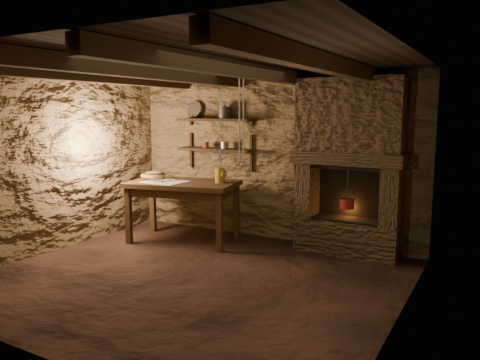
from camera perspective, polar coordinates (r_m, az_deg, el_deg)
The scene contains 25 objects.
floor at distance 5.46m, azimuth -5.86°, elevation -11.75°, with size 4.50×4.50×0.00m, color black.
back_wall at distance 6.89m, azimuth 3.71°, elevation 2.71°, with size 4.50×0.04×2.40m, color brown.
front_wall at distance 3.76m, azimuth -24.17°, elevation -2.65°, with size 4.50×0.04×2.40m, color brown.
left_wall at distance 6.73m, azimuth -21.81°, elevation 2.01°, with size 0.04×4.00×2.40m, color brown.
right_wall at distance 4.28m, azimuth 19.21°, elevation -1.13°, with size 0.04×4.00×2.40m, color brown.
ceiling at distance 5.16m, azimuth -6.27°, elevation 14.17°, with size 4.50×4.00×0.04m, color black.
beam_far_left at distance 6.15m, azimuth -17.91°, elevation 12.03°, with size 0.14×3.95×0.16m, color black.
beam_mid_left at distance 5.46m, azimuth -10.62°, elevation 12.81°, with size 0.14×3.95×0.16m, color black.
beam_mid_right at distance 4.88m, azimuth -1.35°, elevation 13.51°, with size 0.14×3.95×0.16m, color black.
beam_far_right at distance 4.45m, azimuth 10.10°, elevation 13.89°, with size 0.14×3.95×0.16m, color black.
shelf_lower at distance 7.15m, azimuth -2.99°, elevation 3.73°, with size 1.25×0.30×0.04m, color black.
shelf_upper at distance 7.13m, azimuth -3.01°, elevation 7.33°, with size 1.25×0.30×0.04m, color black.
hearth at distance 6.22m, azimuth 13.18°, elevation 2.15°, with size 1.43×0.51×2.30m.
work_table at distance 6.84m, azimuth -6.91°, elevation -3.55°, with size 1.68×1.18×0.88m.
linen_cloth at distance 6.76m, azimuth -9.12°, elevation -0.21°, with size 0.58×0.47×0.01m, color beige.
pewter_cutlery_row at distance 6.74m, azimuth -9.22°, elevation -0.15°, with size 0.49×0.19×0.01m, color gray, non-canonical shape.
drinking_glasses at distance 6.83m, azimuth -8.41°, elevation 0.24°, with size 0.19×0.06×0.07m, color silver, non-canonical shape.
stoneware_jug at distance 6.59m, azimuth -2.45°, elevation 1.47°, with size 0.16×0.15×0.49m.
wooden_bowl at distance 7.13m, azimuth -10.50°, elevation 0.52°, with size 0.38×0.38×0.13m, color olive.
iron_stockpot at distance 7.04m, azimuth -1.84°, elevation 8.13°, with size 0.21×0.21×0.16m, color #2B2826.
tin_pan at distance 7.47m, azimuth -5.56°, elevation 8.55°, with size 0.27×0.27×0.04m, color #A3A39E.
small_kettle at distance 7.06m, azimuth -1.90°, elevation 4.26°, with size 0.15×0.11×0.16m, color #A3A39E, non-canonical shape.
rusty_tin at distance 7.25m, azimuth -4.18°, elevation 4.29°, with size 0.09×0.09×0.09m, color #522510.
red_pot at distance 6.25m, azimuth 12.90°, elevation -2.73°, with size 0.23×0.23×0.54m.
hanging_ropes at distance 5.99m, azimuth 0.17°, elevation 7.65°, with size 0.08×0.08×1.20m, color tan, non-canonical shape.
Camera 1 is at (3.00, -4.16, 1.86)m, focal length 35.00 mm.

